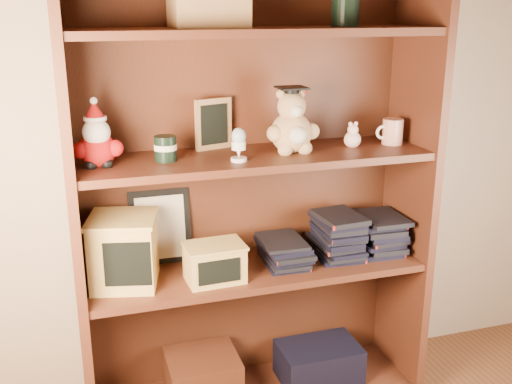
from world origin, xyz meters
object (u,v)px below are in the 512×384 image
bookcase (251,199)px  grad_teddy_bear (292,127)px  teacher_mug (392,132)px  treats_box (124,250)px

bookcase → grad_teddy_bear: bearing=-24.8°
bookcase → grad_teddy_bear: bookcase is taller
grad_teddy_bear → teacher_mug: (0.38, 0.01, -0.04)m
bookcase → teacher_mug: bearing=-5.8°
treats_box → grad_teddy_bear: bearing=-0.6°
teacher_mug → bookcase: bearing=174.2°
grad_teddy_bear → teacher_mug: grad_teddy_bear is taller
teacher_mug → treats_box: teacher_mug is taller
grad_teddy_bear → treats_box: grad_teddy_bear is taller
bookcase → teacher_mug: size_ratio=15.90×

